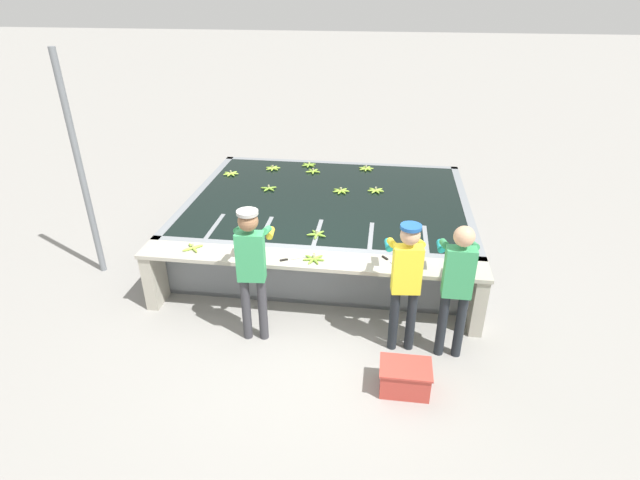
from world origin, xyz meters
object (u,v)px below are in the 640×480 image
(banana_bunch_floating_0, at_px, (341,191))
(worker_1, at_px, (406,276))
(support_post_left, at_px, (80,170))
(banana_bunch_ledge_1, at_px, (314,259))
(crate, at_px, (405,378))
(banana_bunch_floating_3, at_px, (231,174))
(banana_bunch_floating_6, at_px, (309,165))
(banana_bunch_floating_7, at_px, (313,171))
(banana_bunch_floating_4, at_px, (269,188))
(banana_bunch_floating_2, at_px, (273,168))
(banana_bunch_floating_5, at_px, (376,190))
(banana_bunch_floating_8, at_px, (317,234))
(knife_0, at_px, (389,260))
(banana_bunch_ledge_2, at_px, (465,264))
(banana_bunch_floating_1, at_px, (366,169))
(worker_2, at_px, (457,280))
(worker_0, at_px, (252,263))
(banana_bunch_ledge_0, at_px, (193,248))
(knife_1, at_px, (289,259))

(banana_bunch_floating_0, bearing_deg, worker_1, -69.96)
(worker_1, xyz_separation_m, support_post_left, (-4.46, 1.18, 0.61))
(banana_bunch_ledge_1, relative_size, crate, 0.51)
(banana_bunch_floating_3, distance_m, banana_bunch_floating_6, 1.45)
(banana_bunch_ledge_1, bearing_deg, banana_bunch_floating_7, 98.59)
(banana_bunch_floating_0, distance_m, banana_bunch_floating_4, 1.20)
(banana_bunch_floating_2, height_order, support_post_left, support_post_left)
(banana_bunch_floating_4, relative_size, banana_bunch_floating_5, 0.99)
(banana_bunch_floating_2, distance_m, banana_bunch_floating_8, 2.78)
(banana_bunch_floating_8, bearing_deg, banana_bunch_floating_3, 130.75)
(worker_1, xyz_separation_m, banana_bunch_floating_3, (-3.02, 3.27, -0.13))
(knife_0, bearing_deg, support_post_left, 171.80)
(banana_bunch_floating_3, height_order, knife_0, banana_bunch_floating_3)
(banana_bunch_ledge_2, bearing_deg, banana_bunch_floating_0, 128.69)
(banana_bunch_floating_7, bearing_deg, crate, -69.35)
(banana_bunch_floating_4, bearing_deg, banana_bunch_floating_3, 144.21)
(banana_bunch_floating_1, distance_m, banana_bunch_floating_6, 1.07)
(worker_2, bearing_deg, banana_bunch_floating_2, 128.07)
(banana_bunch_floating_1, relative_size, banana_bunch_floating_2, 1.00)
(banana_bunch_floating_6, bearing_deg, banana_bunch_floating_1, -3.25)
(banana_bunch_floating_2, height_order, banana_bunch_floating_7, same)
(banana_bunch_floating_0, bearing_deg, banana_bunch_floating_2, 145.56)
(worker_0, height_order, banana_bunch_floating_6, worker_0)
(banana_bunch_floating_5, height_order, banana_bunch_ledge_1, banana_bunch_ledge_1)
(worker_0, relative_size, banana_bunch_floating_1, 6.11)
(banana_bunch_ledge_2, relative_size, support_post_left, 0.09)
(worker_2, xyz_separation_m, banana_bunch_ledge_0, (-3.25, 0.57, -0.14))
(banana_bunch_floating_3, relative_size, knife_0, 1.01)
(banana_bunch_ledge_1, bearing_deg, knife_1, -174.38)
(banana_bunch_floating_4, xyz_separation_m, banana_bunch_floating_8, (1.02, -1.55, 0.00))
(banana_bunch_floating_1, bearing_deg, worker_1, -80.50)
(banana_bunch_floating_2, distance_m, banana_bunch_floating_5, 2.08)
(worker_1, xyz_separation_m, banana_bunch_floating_0, (-1.00, 2.73, -0.13))
(banana_bunch_floating_3, distance_m, banana_bunch_floating_5, 2.63)
(banana_bunch_floating_5, distance_m, banana_bunch_floating_6, 1.69)
(banana_bunch_ledge_0, bearing_deg, banana_bunch_floating_7, 70.08)
(banana_bunch_floating_0, distance_m, banana_bunch_ledge_1, 2.28)
(banana_bunch_floating_4, bearing_deg, banana_bunch_floating_8, -56.61)
(banana_bunch_floating_6, relative_size, banana_bunch_floating_8, 1.01)
(banana_bunch_ledge_1, bearing_deg, banana_bunch_floating_6, 99.90)
(banana_bunch_floating_0, relative_size, support_post_left, 0.09)
(banana_bunch_floating_3, height_order, support_post_left, support_post_left)
(banana_bunch_floating_4, bearing_deg, banana_bunch_floating_7, 56.40)
(banana_bunch_floating_7, bearing_deg, worker_1, -66.16)
(banana_bunch_floating_4, bearing_deg, worker_2, -44.74)
(banana_bunch_floating_7, relative_size, banana_bunch_ledge_1, 0.99)
(banana_bunch_floating_1, relative_size, banana_bunch_floating_5, 1.00)
(banana_bunch_floating_5, relative_size, banana_bunch_floating_7, 1.02)
(banana_bunch_floating_0, bearing_deg, banana_bunch_floating_4, -177.45)
(worker_2, relative_size, crate, 3.05)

